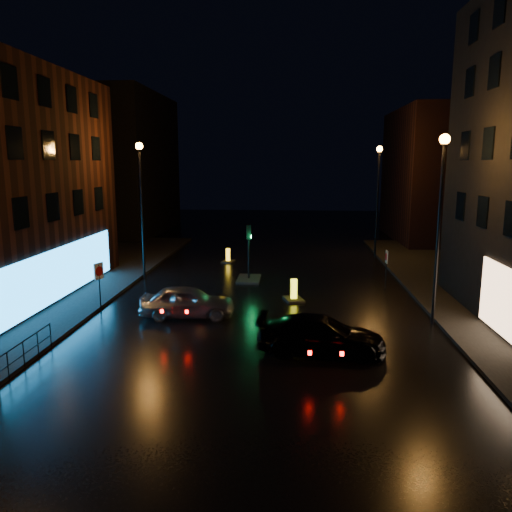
{
  "coord_description": "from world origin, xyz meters",
  "views": [
    {
      "loc": [
        1.4,
        -16.05,
        7.19
      ],
      "look_at": [
        -0.27,
        7.2,
        2.8
      ],
      "focal_mm": 35.0,
      "sensor_mm": 36.0,
      "label": 1
    }
  ],
  "objects_px": {
    "dark_sedan": "(321,335)",
    "road_sign_right": "(386,260)",
    "silver_hatchback": "(187,302)",
    "bollard_near": "(294,296)",
    "traffic_signal": "(249,272)",
    "bollard_far": "(228,259)",
    "road_sign_left": "(99,275)"
  },
  "relations": [
    {
      "from": "road_sign_left",
      "to": "traffic_signal",
      "type": "bearing_deg",
      "value": 68.93
    },
    {
      "from": "bollard_far",
      "to": "road_sign_left",
      "type": "height_order",
      "value": "road_sign_left"
    },
    {
      "from": "silver_hatchback",
      "to": "bollard_near",
      "type": "relative_size",
      "value": 2.9
    },
    {
      "from": "road_sign_right",
      "to": "dark_sedan",
      "type": "bearing_deg",
      "value": 67.75
    },
    {
      "from": "bollard_far",
      "to": "dark_sedan",
      "type": "bearing_deg",
      "value": -60.44
    },
    {
      "from": "traffic_signal",
      "to": "bollard_near",
      "type": "xyz_separation_m",
      "value": [
        2.77,
        -4.49,
        -0.25
      ]
    },
    {
      "from": "silver_hatchback",
      "to": "dark_sedan",
      "type": "xyz_separation_m",
      "value": [
        6.02,
        -4.09,
        -0.04
      ]
    },
    {
      "from": "bollard_far",
      "to": "bollard_near",
      "type": "bearing_deg",
      "value": -53.4
    },
    {
      "from": "traffic_signal",
      "to": "dark_sedan",
      "type": "xyz_separation_m",
      "value": [
        3.79,
        -11.81,
        0.21
      ]
    },
    {
      "from": "road_sign_left",
      "to": "road_sign_right",
      "type": "relative_size",
      "value": 1.09
    },
    {
      "from": "silver_hatchback",
      "to": "road_sign_right",
      "type": "bearing_deg",
      "value": -63.35
    },
    {
      "from": "silver_hatchback",
      "to": "road_sign_left",
      "type": "xyz_separation_m",
      "value": [
        -4.41,
        0.52,
        1.07
      ]
    },
    {
      "from": "traffic_signal",
      "to": "bollard_far",
      "type": "relative_size",
      "value": 2.69
    },
    {
      "from": "bollard_far",
      "to": "road_sign_left",
      "type": "bearing_deg",
      "value": -99.04
    },
    {
      "from": "dark_sedan",
      "to": "road_sign_left",
      "type": "xyz_separation_m",
      "value": [
        -10.43,
        4.61,
        1.11
      ]
    },
    {
      "from": "traffic_signal",
      "to": "bollard_far",
      "type": "height_order",
      "value": "traffic_signal"
    },
    {
      "from": "bollard_far",
      "to": "road_sign_right",
      "type": "relative_size",
      "value": 0.58
    },
    {
      "from": "dark_sedan",
      "to": "road_sign_right",
      "type": "height_order",
      "value": "road_sign_right"
    },
    {
      "from": "dark_sedan",
      "to": "bollard_near",
      "type": "height_order",
      "value": "dark_sedan"
    },
    {
      "from": "dark_sedan",
      "to": "bollard_far",
      "type": "xyz_separation_m",
      "value": [
        -5.78,
        17.29,
        -0.49
      ]
    },
    {
      "from": "traffic_signal",
      "to": "bollard_near",
      "type": "relative_size",
      "value": 2.28
    },
    {
      "from": "traffic_signal",
      "to": "road_sign_left",
      "type": "distance_m",
      "value": 9.89
    },
    {
      "from": "bollard_near",
      "to": "road_sign_right",
      "type": "xyz_separation_m",
      "value": [
        5.3,
        2.95,
        1.42
      ]
    },
    {
      "from": "dark_sedan",
      "to": "bollard_near",
      "type": "xyz_separation_m",
      "value": [
        -1.02,
        7.32,
        -0.46
      ]
    },
    {
      "from": "dark_sedan",
      "to": "road_sign_right",
      "type": "relative_size",
      "value": 2.19
    },
    {
      "from": "traffic_signal",
      "to": "dark_sedan",
      "type": "height_order",
      "value": "traffic_signal"
    },
    {
      "from": "dark_sedan",
      "to": "road_sign_left",
      "type": "relative_size",
      "value": 2.01
    },
    {
      "from": "dark_sedan",
      "to": "road_sign_left",
      "type": "distance_m",
      "value": 11.45
    },
    {
      "from": "traffic_signal",
      "to": "bollard_far",
      "type": "bearing_deg",
      "value": 110.02
    },
    {
      "from": "bollard_near",
      "to": "road_sign_left",
      "type": "distance_m",
      "value": 9.92
    },
    {
      "from": "silver_hatchback",
      "to": "dark_sedan",
      "type": "relative_size",
      "value": 0.9
    },
    {
      "from": "road_sign_left",
      "to": "bollard_near",
      "type": "bearing_deg",
      "value": 37.67
    }
  ]
}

